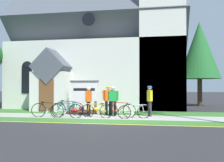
{
  "coord_description": "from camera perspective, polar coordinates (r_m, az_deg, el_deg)",
  "views": [
    {
      "loc": [
        2.65,
        -12.52,
        1.6
      ],
      "look_at": [
        -0.26,
        3.51,
        1.96
      ],
      "focal_mm": 42.71,
      "sensor_mm": 36.0,
      "label": 1
    }
  ],
  "objects": [
    {
      "name": "ground",
      "position": [
        16.81,
        1.19,
        -6.73
      ],
      "size": [
        140.0,
        140.0,
        0.0
      ],
      "primitive_type": "plane",
      "color": "#2B2B2D"
    },
    {
      "name": "sidewalk_slab",
      "position": [
        14.82,
        -8.95,
        -7.44
      ],
      "size": [
        32.0,
        2.07,
        0.01
      ],
      "primitive_type": "cube",
      "color": "#A8A59E",
      "rests_on": "ground"
    },
    {
      "name": "grass_verge",
      "position": [
        13.18,
        -11.5,
        -8.2
      ],
      "size": [
        32.0,
        1.45,
        0.01
      ],
      "primitive_type": "cube",
      "color": "#38722D",
      "rests_on": "ground"
    },
    {
      "name": "church_lawn",
      "position": [
        17.08,
        -6.28,
        -6.62
      ],
      "size": [
        24.0,
        2.71,
        0.01
      ],
      "primitive_type": "cube",
      "color": "#38722D",
      "rests_on": "ground"
    },
    {
      "name": "curb_paint_stripe",
      "position": [
        12.38,
        -13.02,
        -8.65
      ],
      "size": [
        28.0,
        0.16,
        0.01
      ],
      "primitive_type": "cube",
      "color": "yellow",
      "rests_on": "ground"
    },
    {
      "name": "church_building",
      "position": [
        22.49,
        -1.06,
        6.96
      ],
      "size": [
        13.54,
        10.82,
        13.51
      ],
      "color": "silver",
      "rests_on": "ground"
    },
    {
      "name": "church_sign",
      "position": [
        16.8,
        -5.96,
        -2.32
      ],
      "size": [
        1.84,
        0.18,
        2.0
      ],
      "color": "#474C56",
      "rests_on": "ground"
    },
    {
      "name": "flower_bed",
      "position": [
        16.61,
        -6.18,
        -6.53
      ],
      "size": [
        2.32,
        2.32,
        0.34
      ],
      "color": "#382319",
      "rests_on": "ground"
    },
    {
      "name": "bicycle_green",
      "position": [
        13.89,
        -3.27,
        -6.36
      ],
      "size": [
        1.71,
        0.39,
        0.78
      ],
      "color": "black",
      "rests_on": "ground"
    },
    {
      "name": "bicycle_silver",
      "position": [
        15.2,
        -9.43,
        -5.82
      ],
      "size": [
        1.83,
        0.08,
        0.87
      ],
      "color": "black",
      "rests_on": "ground"
    },
    {
      "name": "bicycle_black",
      "position": [
        14.22,
        1.74,
        -6.18
      ],
      "size": [
        1.72,
        0.57,
        0.84
      ],
      "color": "black",
      "rests_on": "ground"
    },
    {
      "name": "bicycle_red",
      "position": [
        13.55,
        4.75,
        -6.52
      ],
      "size": [
        1.6,
        0.68,
        0.77
      ],
      "color": "black",
      "rests_on": "ground"
    },
    {
      "name": "bicycle_white",
      "position": [
        14.0,
        -9.78,
        -6.23
      ],
      "size": [
        1.75,
        0.08,
        0.86
      ],
      "color": "black",
      "rests_on": "ground"
    },
    {
      "name": "bicycle_orange",
      "position": [
        14.72,
        -13.44,
        -5.96
      ],
      "size": [
        1.71,
        0.63,
        0.84
      ],
      "color": "black",
      "rests_on": "ground"
    },
    {
      "name": "cyclist_in_red_jersey",
      "position": [
        14.66,
        -5.03,
        -3.89
      ],
      "size": [
        0.27,
        0.65,
        1.6
      ],
      "color": "black",
      "rests_on": "ground"
    },
    {
      "name": "cyclist_in_green_jersey",
      "position": [
        14.63,
        8.08,
        -3.73
      ],
      "size": [
        0.32,
        0.66,
        1.66
      ],
      "color": "#2D2D33",
      "rests_on": "ground"
    },
    {
      "name": "cyclist_in_yellow_jersey",
      "position": [
        14.98,
        -0.8,
        -3.69
      ],
      "size": [
        0.58,
        0.5,
        1.66
      ],
      "color": "black",
      "rests_on": "ground"
    },
    {
      "name": "cyclist_in_orange_jersey",
      "position": [
        14.82,
        0.26,
        -3.85
      ],
      "size": [
        0.63,
        0.31,
        1.61
      ],
      "color": "black",
      "rests_on": "ground"
    },
    {
      "name": "roadside_conifer",
      "position": [
        23.65,
        18.22,
        6.26
      ],
      "size": [
        3.42,
        3.42,
        7.1
      ],
      "color": "#3D2D1E",
      "rests_on": "ground"
    }
  ]
}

